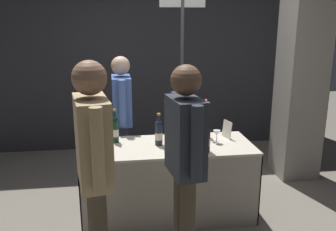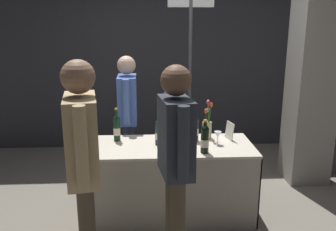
{
  "view_description": "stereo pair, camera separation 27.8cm",
  "coord_description": "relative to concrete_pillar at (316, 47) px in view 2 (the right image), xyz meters",
  "views": [
    {
      "loc": [
        -0.45,
        -3.25,
        1.9
      ],
      "look_at": [
        0.0,
        0.0,
        1.04
      ],
      "focal_mm": 37.93,
      "sensor_mm": 36.0,
      "label": 1
    },
    {
      "loc": [
        -0.17,
        -3.28,
        1.9
      ],
      "look_at": [
        0.0,
        0.0,
        1.04
      ],
      "focal_mm": 37.93,
      "sensor_mm": 36.0,
      "label": 2
    }
  ],
  "objects": [
    {
      "name": "ground_plane",
      "position": [
        -1.74,
        -0.77,
        -1.63
      ],
      "size": [
        12.0,
        12.0,
        0.0
      ],
      "primitive_type": "plane",
      "color": "gray"
    },
    {
      "name": "back_partition",
      "position": [
        -1.74,
        1.38,
        -0.17
      ],
      "size": [
        5.96,
        0.12,
        2.92
      ],
      "primitive_type": "cube",
      "color": "#2D2D33",
      "rests_on": "ground_plane"
    },
    {
      "name": "concrete_pillar",
      "position": [
        0.0,
        0.0,
        0.0
      ],
      "size": [
        0.48,
        0.48,
        3.25
      ],
      "primitive_type": "cube",
      "color": "gray",
      "rests_on": "ground_plane"
    },
    {
      "name": "tasting_table",
      "position": [
        -1.74,
        -0.77,
        -1.12
      ],
      "size": [
        1.67,
        0.7,
        0.74
      ],
      "color": "beige",
      "rests_on": "ground_plane"
    },
    {
      "name": "featured_wine_bottle",
      "position": [
        -2.25,
        -0.6,
        -0.75
      ],
      "size": [
        0.07,
        0.07,
        0.34
      ],
      "color": "black",
      "rests_on": "tasting_table"
    },
    {
      "name": "display_bottle_0",
      "position": [
        -1.46,
        -0.64,
        -0.75
      ],
      "size": [
        0.07,
        0.07,
        0.31
      ],
      "color": "#192333",
      "rests_on": "tasting_table"
    },
    {
      "name": "display_bottle_1",
      "position": [
        -1.64,
        -0.81,
        -0.76
      ],
      "size": [
        0.07,
        0.07,
        0.32
      ],
      "color": "#192333",
      "rests_on": "tasting_table"
    },
    {
      "name": "display_bottle_2",
      "position": [
        -1.83,
        -0.75,
        -0.76
      ],
      "size": [
        0.07,
        0.07,
        0.32
      ],
      "color": "#192333",
      "rests_on": "tasting_table"
    },
    {
      "name": "display_bottle_3",
      "position": [
        -1.64,
        -0.6,
        -0.75
      ],
      "size": [
        0.07,
        0.07,
        0.33
      ],
      "color": "#192333",
      "rests_on": "tasting_table"
    },
    {
      "name": "display_bottle_4",
      "position": [
        -1.41,
        -0.99,
        -0.75
      ],
      "size": [
        0.08,
        0.08,
        0.31
      ],
      "color": "black",
      "rests_on": "tasting_table"
    },
    {
      "name": "wine_glass_near_vendor",
      "position": [
        -1.25,
        -0.76,
        -0.79
      ],
      "size": [
        0.07,
        0.07,
        0.13
      ],
      "color": "silver",
      "rests_on": "tasting_table"
    },
    {
      "name": "wine_glass_mid",
      "position": [
        -1.57,
        -0.66,
        -0.78
      ],
      "size": [
        0.07,
        0.07,
        0.15
      ],
      "color": "silver",
      "rests_on": "tasting_table"
    },
    {
      "name": "flower_vase",
      "position": [
        -1.32,
        -0.56,
        -0.76
      ],
      "size": [
        0.1,
        0.1,
        0.41
      ],
      "color": "tan",
      "rests_on": "tasting_table"
    },
    {
      "name": "brochure_stand",
      "position": [
        -1.1,
        -0.61,
        -0.8
      ],
      "size": [
        0.07,
        0.16,
        0.18
      ],
      "primitive_type": "cube",
      "rotation": [
        0.13,
        0.0,
        1.8
      ],
      "color": "silver",
      "rests_on": "tasting_table"
    },
    {
      "name": "vendor_presenter",
      "position": [
        -2.17,
        -0.01,
        -0.71
      ],
      "size": [
        0.22,
        0.6,
        1.54
      ],
      "rotation": [
        0.0,
        0.0,
        -1.55
      ],
      "color": "#2D3347",
      "rests_on": "ground_plane"
    },
    {
      "name": "taster_foreground_right",
      "position": [
        -2.38,
        -1.71,
        -0.62
      ],
      "size": [
        0.29,
        0.62,
        1.67
      ],
      "rotation": [
        0.0,
        0.0,
        1.75
      ],
      "color": "#4C4233",
      "rests_on": "ground_plane"
    },
    {
      "name": "taster_foreground_left",
      "position": [
        -1.73,
        -1.6,
        -0.66
      ],
      "size": [
        0.26,
        0.55,
        1.62
      ],
      "rotation": [
        0.0,
        0.0,
        1.71
      ],
      "color": "#4C4233",
      "rests_on": "ground_plane"
    },
    {
      "name": "booth_signpost",
      "position": [
        -1.4,
        0.39,
        -0.24
      ],
      "size": [
        0.56,
        0.04,
        2.27
      ],
      "color": "#47474C",
      "rests_on": "ground_plane"
    }
  ]
}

